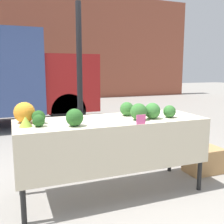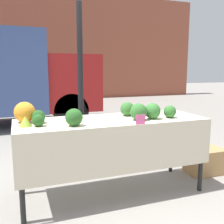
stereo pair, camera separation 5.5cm
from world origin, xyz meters
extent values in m
plane|color=gray|center=(0.00, 0.00, 0.00)|extent=(40.00, 40.00, 0.00)
cube|color=brown|center=(0.00, 10.03, 2.47)|extent=(16.00, 0.60, 4.93)
cylinder|color=black|center=(-0.22, 0.57, 1.11)|extent=(0.07, 0.07, 2.22)
cube|color=maroon|center=(0.36, 4.36, 1.07)|extent=(1.31, 1.87, 1.39)
cylinder|color=black|center=(0.23, 3.53, 0.42)|extent=(0.84, 0.22, 0.84)
cylinder|color=black|center=(0.23, 5.18, 0.42)|extent=(0.84, 0.22, 0.84)
cube|color=beige|center=(0.00, 0.00, 0.85)|extent=(2.09, 0.74, 0.03)
cube|color=beige|center=(0.00, -0.36, 0.60)|extent=(2.09, 0.01, 0.48)
cylinder|color=black|center=(-0.98, -0.31, 0.42)|extent=(0.05, 0.05, 0.83)
cylinder|color=black|center=(0.98, -0.31, 0.42)|extent=(0.05, 0.05, 0.83)
cylinder|color=black|center=(-0.98, 0.31, 0.42)|extent=(0.05, 0.05, 0.83)
cylinder|color=black|center=(0.98, 0.31, 0.42)|extent=(0.05, 0.05, 0.83)
sphere|color=orange|center=(-0.91, 0.14, 0.97)|extent=(0.21, 0.21, 0.21)
cone|color=#93B238|center=(-0.92, -0.07, 0.91)|extent=(0.13, 0.13, 0.10)
sphere|color=#387533|center=(0.43, -0.14, 0.95)|extent=(0.18, 0.18, 0.18)
sphere|color=#23511E|center=(-0.78, 0.04, 0.93)|extent=(0.14, 0.14, 0.14)
sphere|color=#23511E|center=(-0.80, -0.11, 0.92)|extent=(0.12, 0.12, 0.12)
sphere|color=#336B2D|center=(0.25, -0.16, 0.96)|extent=(0.18, 0.18, 0.18)
sphere|color=#336B2D|center=(0.65, -0.15, 0.93)|extent=(0.14, 0.14, 0.14)
sphere|color=#336B2D|center=(0.24, 0.13, 0.95)|extent=(0.16, 0.16, 0.16)
sphere|color=#285B23|center=(-0.47, -0.21, 0.95)|extent=(0.17, 0.17, 0.17)
cube|color=#F45B9E|center=(0.17, -0.36, 0.91)|extent=(0.10, 0.01, 0.10)
cube|color=tan|center=(1.40, 0.11, 0.17)|extent=(0.50, 0.33, 0.34)
camera|label=1|loc=(-1.03, -2.66, 1.41)|focal=42.00mm
camera|label=2|loc=(-0.98, -2.68, 1.41)|focal=42.00mm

